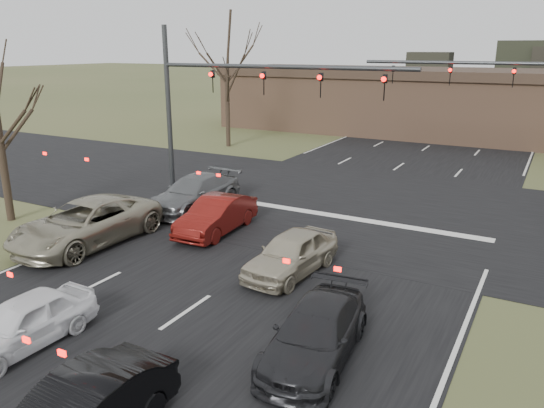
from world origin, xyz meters
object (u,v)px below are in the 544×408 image
at_px(building, 474,104).
at_px(car_silver_suv, 86,223).
at_px(car_grey_ahead, 195,193).
at_px(mast_arm_near, 224,91).
at_px(car_red_ahead, 216,215).
at_px(car_white_sedan, 23,322).
at_px(car_silver_ahead, 291,253).
at_px(mast_arm_far, 519,87).
at_px(car_charcoal_sedan, 315,334).

xyz_separation_m(building, car_silver_suv, (-8.45, -32.48, -1.85)).
xyz_separation_m(car_silver_suv, car_grey_ahead, (0.81, 5.50, -0.07)).
bearing_deg(mast_arm_near, car_silver_suv, -99.28).
bearing_deg(car_grey_ahead, car_red_ahead, -36.85).
distance_m(car_white_sedan, car_silver_ahead, 7.91).
xyz_separation_m(mast_arm_far, car_silver_ahead, (-4.85, -16.25, -4.33)).
xyz_separation_m(building, car_grey_ahead, (-7.65, -26.98, -1.92)).
bearing_deg(car_grey_ahead, car_charcoal_sedan, -38.69).
height_order(building, mast_arm_far, mast_arm_far).
bearing_deg(car_charcoal_sedan, car_red_ahead, 132.37).
bearing_deg(car_silver_suv, mast_arm_near, 81.67).
distance_m(car_charcoal_sedan, car_silver_ahead, 4.85).
xyz_separation_m(car_red_ahead, car_silver_ahead, (4.34, -2.13, -0.01)).
height_order(car_red_ahead, car_silver_ahead, car_red_ahead).
height_order(car_silver_suv, car_charcoal_sedan, car_silver_suv).
relative_size(mast_arm_far, car_silver_ahead, 2.76).
bearing_deg(car_silver_suv, car_red_ahead, 45.18).
relative_size(car_silver_suv, car_silver_ahead, 1.45).
distance_m(building, car_red_ahead, 29.61).
height_order(mast_arm_near, car_grey_ahead, mast_arm_near).
xyz_separation_m(car_white_sedan, car_grey_ahead, (-3.24, 11.24, 0.11)).
bearing_deg(car_charcoal_sedan, building, 87.08).
xyz_separation_m(car_silver_suv, car_white_sedan, (4.05, -5.74, -0.19)).
bearing_deg(car_silver_suv, building, 76.36).
height_order(mast_arm_near, car_red_ahead, mast_arm_near).
bearing_deg(building, car_silver_ahead, -91.21).
distance_m(mast_arm_near, car_grey_ahead, 4.78).
height_order(car_charcoal_sedan, car_silver_ahead, car_silver_ahead).
xyz_separation_m(building, car_white_sedan, (-4.40, -38.22, -2.04)).
bearing_deg(car_red_ahead, mast_arm_far, 53.79).
relative_size(mast_arm_far, car_charcoal_sedan, 2.57).
bearing_deg(car_silver_ahead, car_white_sedan, -113.06).
bearing_deg(car_silver_ahead, car_red_ahead, 159.03).
bearing_deg(car_charcoal_sedan, car_silver_suv, 158.71).
relative_size(mast_arm_near, car_grey_ahead, 2.37).
height_order(car_grey_ahead, car_silver_ahead, car_grey_ahead).
bearing_deg(car_silver_suv, car_silver_ahead, 9.94).
distance_m(building, car_grey_ahead, 28.11).
bearing_deg(mast_arm_far, car_silver_ahead, -106.60).
bearing_deg(car_white_sedan, mast_arm_near, 103.75).
height_order(car_silver_suv, car_white_sedan, car_silver_suv).
bearing_deg(car_red_ahead, car_silver_suv, -138.93).
height_order(mast_arm_far, car_red_ahead, mast_arm_far).
bearing_deg(car_white_sedan, car_silver_suv, 126.89).
bearing_deg(building, car_white_sedan, -96.57).
distance_m(mast_arm_near, car_silver_suv, 8.69).
bearing_deg(car_grey_ahead, mast_arm_far, 47.47).
distance_m(mast_arm_near, car_white_sedan, 14.23).
relative_size(car_white_sedan, car_silver_ahead, 0.91).
bearing_deg(car_charcoal_sedan, mast_arm_far, 77.71).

